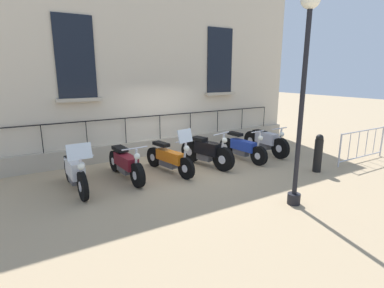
# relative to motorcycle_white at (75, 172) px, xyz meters

# --- Properties ---
(ground_plane) EXTENTS (60.00, 60.00, 0.00)m
(ground_plane) POSITION_rel_motorcycle_white_xyz_m (-0.23, 3.24, -0.47)
(ground_plane) COLOR tan
(building_facade) EXTENTS (0.82, 11.85, 6.53)m
(building_facade) POSITION_rel_motorcycle_white_xyz_m (-2.45, 3.24, 2.72)
(building_facade) COLOR beige
(building_facade) RESTS_ON ground_plane
(motorcycle_white) EXTENTS (2.13, 0.65, 1.32)m
(motorcycle_white) POSITION_rel_motorcycle_white_xyz_m (0.00, 0.00, 0.00)
(motorcycle_white) COLOR black
(motorcycle_white) RESTS_ON ground_plane
(motorcycle_maroon) EXTENTS (2.15, 0.69, 1.01)m
(motorcycle_maroon) POSITION_rel_motorcycle_white_xyz_m (-0.20, 1.33, -0.06)
(motorcycle_maroon) COLOR black
(motorcycle_maroon) RESTS_ON ground_plane
(motorcycle_orange) EXTENTS (2.09, 0.66, 1.37)m
(motorcycle_orange) POSITION_rel_motorcycle_white_xyz_m (-0.02, 2.58, -0.03)
(motorcycle_orange) COLOR black
(motorcycle_orange) RESTS_ON ground_plane
(motorcycle_black) EXTENTS (2.00, 0.85, 1.13)m
(motorcycle_black) POSITION_rel_motorcycle_white_xyz_m (0.03, 3.82, -0.01)
(motorcycle_black) COLOR black
(motorcycle_black) RESTS_ON ground_plane
(motorcycle_blue) EXTENTS (2.08, 0.56, 1.07)m
(motorcycle_blue) POSITION_rel_motorcycle_white_xyz_m (0.07, 5.22, -0.06)
(motorcycle_blue) COLOR black
(motorcycle_blue) RESTS_ON ground_plane
(motorcycle_silver) EXTENTS (2.13, 0.68, 1.03)m
(motorcycle_silver) POSITION_rel_motorcycle_white_xyz_m (-0.10, 6.43, -0.01)
(motorcycle_silver) COLOR black
(motorcycle_silver) RESTS_ON ground_plane
(lamppost) EXTENTS (0.38, 0.38, 4.38)m
(lamppost) POSITION_rel_motorcycle_white_xyz_m (3.30, 3.95, 2.31)
(lamppost) COLOR black
(lamppost) RESTS_ON ground_plane
(crowd_barrier) EXTENTS (0.06, 2.42, 1.05)m
(crowd_barrier) POSITION_rel_motorcycle_white_xyz_m (2.20, 8.42, 0.10)
(crowd_barrier) COLOR #B7B7BF
(crowd_barrier) RESTS_ON ground_plane
(bollard) EXTENTS (0.23, 0.23, 1.11)m
(bollard) POSITION_rel_motorcycle_white_xyz_m (2.13, 6.30, 0.10)
(bollard) COLOR black
(bollard) RESTS_ON ground_plane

